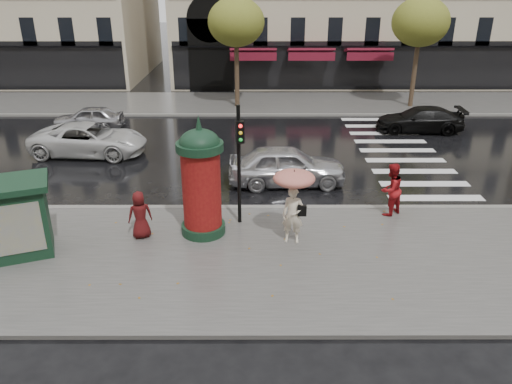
{
  "coord_description": "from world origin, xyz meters",
  "views": [
    {
      "loc": [
        -0.86,
        -13.24,
        7.79
      ],
      "look_at": [
        -0.84,
        1.5,
        1.35
      ],
      "focal_mm": 35.0,
      "sensor_mm": 36.0,
      "label": 1
    }
  ],
  "objects_px": {
    "woman_red": "(391,189)",
    "morris_column": "(201,179)",
    "car_far_silver": "(88,118)",
    "newsstand": "(18,217)",
    "car_silver": "(287,165)",
    "traffic_light": "(239,155)",
    "woman_umbrella": "(294,194)",
    "car_white": "(89,139)",
    "car_black": "(420,119)",
    "man_burgundy": "(140,215)"
  },
  "relations": [
    {
      "from": "woman_umbrella",
      "to": "car_far_silver",
      "type": "distance_m",
      "value": 16.33
    },
    {
      "from": "morris_column",
      "to": "car_silver",
      "type": "xyz_separation_m",
      "value": [
        2.94,
        4.34,
        -1.19
      ]
    },
    {
      "from": "traffic_light",
      "to": "newsstand",
      "type": "bearing_deg",
      "value": -163.18
    },
    {
      "from": "man_burgundy",
      "to": "woman_red",
      "type": "bearing_deg",
      "value": 171.35
    },
    {
      "from": "man_burgundy",
      "to": "newsstand",
      "type": "distance_m",
      "value": 3.47
    },
    {
      "from": "car_white",
      "to": "car_far_silver",
      "type": "relative_size",
      "value": 1.41
    },
    {
      "from": "morris_column",
      "to": "car_far_silver",
      "type": "bearing_deg",
      "value": 121.41
    },
    {
      "from": "morris_column",
      "to": "newsstand",
      "type": "xyz_separation_m",
      "value": [
        -5.24,
        -1.28,
        -0.68
      ]
    },
    {
      "from": "traffic_light",
      "to": "newsstand",
      "type": "xyz_separation_m",
      "value": [
        -6.41,
        -1.94,
        -1.24
      ]
    },
    {
      "from": "morris_column",
      "to": "woman_umbrella",
      "type": "bearing_deg",
      "value": -11.84
    },
    {
      "from": "morris_column",
      "to": "car_silver",
      "type": "bearing_deg",
      "value": 55.87
    },
    {
      "from": "car_white",
      "to": "car_far_silver",
      "type": "height_order",
      "value": "car_white"
    },
    {
      "from": "woman_red",
      "to": "morris_column",
      "type": "height_order",
      "value": "morris_column"
    },
    {
      "from": "newsstand",
      "to": "car_black",
      "type": "bearing_deg",
      "value": 39.53
    },
    {
      "from": "traffic_light",
      "to": "woman_red",
      "type": "bearing_deg",
      "value": 7.48
    },
    {
      "from": "morris_column",
      "to": "car_black",
      "type": "relative_size",
      "value": 0.85
    },
    {
      "from": "car_far_silver",
      "to": "newsstand",
      "type": "bearing_deg",
      "value": 6.71
    },
    {
      "from": "morris_column",
      "to": "car_far_silver",
      "type": "distance_m",
      "value": 14.24
    },
    {
      "from": "traffic_light",
      "to": "newsstand",
      "type": "relative_size",
      "value": 1.69
    },
    {
      "from": "woman_red",
      "to": "car_silver",
      "type": "relative_size",
      "value": 0.4
    },
    {
      "from": "car_white",
      "to": "car_silver",
      "type": "bearing_deg",
      "value": -107.77
    },
    {
      "from": "newsstand",
      "to": "car_far_silver",
      "type": "relative_size",
      "value": 0.63
    },
    {
      "from": "car_black",
      "to": "man_burgundy",
      "type": "bearing_deg",
      "value": -42.93
    },
    {
      "from": "car_black",
      "to": "newsstand",
      "type": "bearing_deg",
      "value": -47.43
    },
    {
      "from": "car_silver",
      "to": "car_black",
      "type": "xyz_separation_m",
      "value": [
        7.55,
        7.36,
        -0.13
      ]
    },
    {
      "from": "man_burgundy",
      "to": "morris_column",
      "type": "relative_size",
      "value": 0.4
    },
    {
      "from": "woman_umbrella",
      "to": "car_white",
      "type": "height_order",
      "value": "woman_umbrella"
    },
    {
      "from": "man_burgundy",
      "to": "car_silver",
      "type": "xyz_separation_m",
      "value": [
        4.88,
        4.65,
        -0.1
      ]
    },
    {
      "from": "car_far_silver",
      "to": "woman_red",
      "type": "bearing_deg",
      "value": 49.44
    },
    {
      "from": "traffic_light",
      "to": "car_far_silver",
      "type": "distance_m",
      "value": 14.41
    },
    {
      "from": "woman_umbrella",
      "to": "car_white",
      "type": "bearing_deg",
      "value": 136.13
    },
    {
      "from": "woman_red",
      "to": "car_black",
      "type": "distance_m",
      "value": 11.19
    },
    {
      "from": "morris_column",
      "to": "car_silver",
      "type": "height_order",
      "value": "morris_column"
    },
    {
      "from": "man_burgundy",
      "to": "newsstand",
      "type": "relative_size",
      "value": 0.65
    },
    {
      "from": "woman_umbrella",
      "to": "morris_column",
      "type": "height_order",
      "value": "morris_column"
    },
    {
      "from": "morris_column",
      "to": "car_black",
      "type": "xyz_separation_m",
      "value": [
        10.49,
        11.71,
        -1.32
      ]
    },
    {
      "from": "morris_column",
      "to": "newsstand",
      "type": "bearing_deg",
      "value": -166.28
    },
    {
      "from": "woman_red",
      "to": "newsstand",
      "type": "xyz_separation_m",
      "value": [
        -11.56,
        -2.61,
        0.26
      ]
    },
    {
      "from": "woman_umbrella",
      "to": "morris_column",
      "type": "distance_m",
      "value": 2.91
    },
    {
      "from": "woman_umbrella",
      "to": "car_silver",
      "type": "bearing_deg",
      "value": 88.72
    },
    {
      "from": "car_silver",
      "to": "car_far_silver",
      "type": "relative_size",
      "value": 1.24
    },
    {
      "from": "woman_umbrella",
      "to": "traffic_light",
      "type": "height_order",
      "value": "traffic_light"
    },
    {
      "from": "newsstand",
      "to": "woman_umbrella",
      "type": "bearing_deg",
      "value": 4.85
    },
    {
      "from": "woman_red",
      "to": "car_silver",
      "type": "bearing_deg",
      "value": -78.29
    },
    {
      "from": "man_burgundy",
      "to": "car_black",
      "type": "height_order",
      "value": "man_burgundy"
    },
    {
      "from": "woman_umbrella",
      "to": "car_white",
      "type": "distance_m",
      "value": 12.41
    },
    {
      "from": "woman_red",
      "to": "car_black",
      "type": "xyz_separation_m",
      "value": [
        4.18,
        10.37,
        -0.39
      ]
    },
    {
      "from": "traffic_light",
      "to": "car_far_silver",
      "type": "bearing_deg",
      "value": 126.8
    },
    {
      "from": "woman_umbrella",
      "to": "car_black",
      "type": "distance_m",
      "value": 14.53
    },
    {
      "from": "man_burgundy",
      "to": "car_silver",
      "type": "height_order",
      "value": "man_burgundy"
    }
  ]
}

